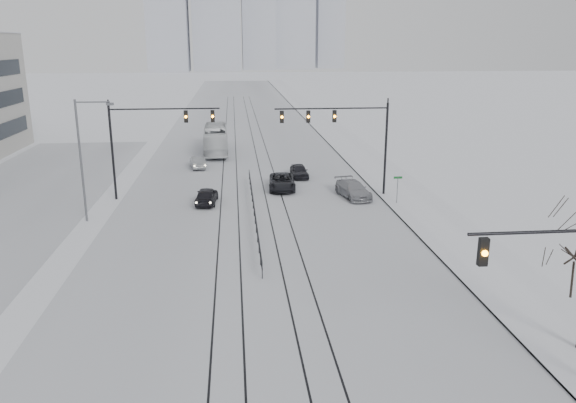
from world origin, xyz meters
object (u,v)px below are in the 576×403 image
object	(u,v)px
sedan_nb_right	(353,190)
box_truck	(216,140)
sedan_sb_inner	(207,196)
sedan_sb_outer	(198,162)
sedan_nb_far	(299,171)
sedan_nb_front	(282,182)

from	to	relation	value
sedan_nb_right	box_truck	world-z (taller)	box_truck
sedan_sb_inner	sedan_sb_outer	size ratio (longest dim) A/B	1.05
sedan_nb_far	sedan_sb_outer	bearing A→B (deg)	150.01
sedan_nb_front	sedan_nb_right	xyz separation A→B (m)	(5.84, -3.36, 0.00)
sedan_sb_outer	sedan_nb_right	xyz separation A→B (m)	(13.98, -13.17, 0.06)
sedan_sb_inner	sedan_nb_right	world-z (taller)	sedan_nb_right
sedan_sb_outer	box_truck	bearing A→B (deg)	-111.11
sedan_nb_front	box_truck	bearing A→B (deg)	113.47
sedan_nb_far	box_truck	size ratio (longest dim) A/B	0.33
sedan_nb_front	sedan_sb_outer	bearing A→B (deg)	133.80
sedan_nb_front	sedan_nb_far	distance (m)	4.98
sedan_nb_front	box_truck	size ratio (longest dim) A/B	0.44
sedan_nb_right	box_truck	xyz separation A→B (m)	(-12.27, 21.65, 0.91)
box_truck	sedan_nb_far	bearing A→B (deg)	120.36
sedan_nb_front	sedan_nb_right	size ratio (longest dim) A/B	1.04
sedan_sb_outer	sedan_nb_far	xyz separation A→B (m)	(10.23, -5.29, 0.01)
sedan_nb_far	box_truck	world-z (taller)	box_truck
sedan_sb_outer	box_truck	distance (m)	8.70
box_truck	sedan_sb_inner	bearing A→B (deg)	88.15
sedan_sb_inner	sedan_nb_right	size ratio (longest dim) A/B	0.84
sedan_sb_inner	box_truck	xyz separation A→B (m)	(0.18, 22.44, 0.91)
sedan_nb_front	box_truck	distance (m)	19.41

